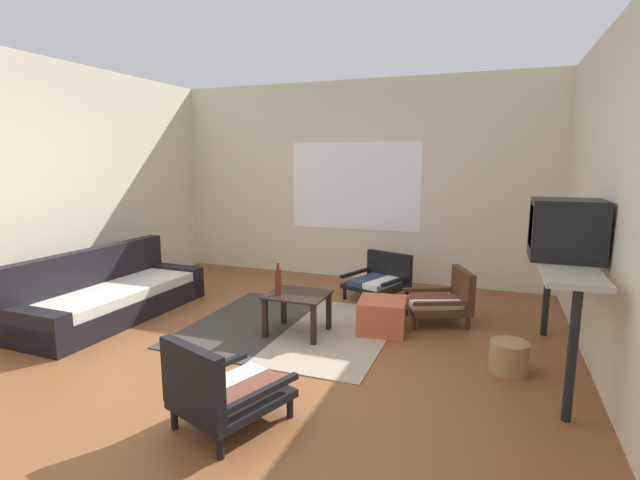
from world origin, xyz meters
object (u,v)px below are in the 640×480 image
at_px(armchair_corner, 444,299).
at_px(crt_television, 566,230).
at_px(armchair_by_window, 380,278).
at_px(clay_vase, 558,232).
at_px(wicker_basket, 509,357).
at_px(coffee_table, 298,302).
at_px(console_shelf, 561,271).
at_px(couch, 110,297).
at_px(armchair_striped_foreground, 221,390).
at_px(glass_bottle, 278,281).
at_px(ottoman_orange, 382,316).

height_order(armchair_corner, crt_television, crt_television).
bearing_deg(armchair_by_window, clay_vase, -30.71).
height_order(armchair_by_window, wicker_basket, armchair_by_window).
bearing_deg(armchair_by_window, coffee_table, -107.06).
bearing_deg(armchair_by_window, console_shelf, -39.48).
relative_size(couch, console_shelf, 1.20).
height_order(armchair_by_window, clay_vase, clay_vase).
height_order(coffee_table, armchair_by_window, armchair_by_window).
xyz_separation_m(crt_television, wicker_basket, (-0.33, -0.09, -1.01)).
xyz_separation_m(armchair_striped_foreground, armchair_corner, (1.07, 2.46, -0.01)).
height_order(couch, armchair_corner, couch).
xyz_separation_m(couch, glass_bottle, (1.90, 0.14, 0.31)).
height_order(ottoman_orange, console_shelf, console_shelf).
xyz_separation_m(armchair_by_window, wicker_basket, (1.42, -1.61, -0.11)).
xyz_separation_m(crt_television, glass_bottle, (-2.35, -0.03, -0.61)).
distance_m(coffee_table, crt_television, 2.35).
bearing_deg(couch, ottoman_orange, 11.56).
height_order(coffee_table, wicker_basket, coffee_table).
distance_m(armchair_striped_foreground, crt_television, 2.69).
bearing_deg(glass_bottle, coffee_table, 31.98).
bearing_deg(wicker_basket, glass_bottle, 178.40).
distance_m(armchair_by_window, wicker_basket, 2.15).
relative_size(coffee_table, crt_television, 1.15).
relative_size(coffee_table, clay_vase, 1.56).
xyz_separation_m(console_shelf, wicker_basket, (-0.33, -0.17, -0.68)).
bearing_deg(clay_vase, crt_television, -90.37).
relative_size(armchair_by_window, armchair_corner, 1.06).
xyz_separation_m(ottoman_orange, glass_bottle, (-0.89, -0.43, 0.37)).
bearing_deg(clay_vase, coffee_table, -169.21).
height_order(couch, glass_bottle, couch).
bearing_deg(wicker_basket, ottoman_orange, 156.53).
distance_m(ottoman_orange, clay_vase, 1.71).
bearing_deg(coffee_table, console_shelf, 0.43).
distance_m(coffee_table, armchair_by_window, 1.53).
height_order(armchair_corner, glass_bottle, glass_bottle).
relative_size(armchair_striped_foreground, clay_vase, 2.18).
bearing_deg(glass_bottle, armchair_by_window, 68.87).
height_order(console_shelf, wicker_basket, console_shelf).
bearing_deg(armchair_by_window, wicker_basket, -48.65).
bearing_deg(ottoman_orange, armchair_corner, 43.14).
bearing_deg(armchair_corner, glass_bottle, -146.83).
distance_m(couch, wicker_basket, 3.93).
distance_m(couch, ottoman_orange, 2.85).
bearing_deg(couch, armchair_by_window, 34.10).
relative_size(couch, coffee_table, 3.64).
bearing_deg(coffee_table, armchair_by_window, 72.94).
bearing_deg(armchair_corner, coffee_table, -146.69).
xyz_separation_m(armchair_striped_foreground, console_shelf, (2.01, 1.65, 0.55)).
bearing_deg(glass_bottle, armchair_corner, 33.17).
relative_size(armchair_striped_foreground, console_shelf, 0.46).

